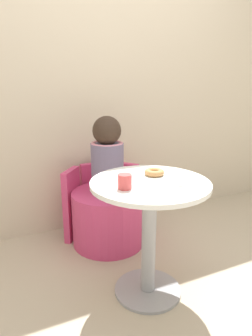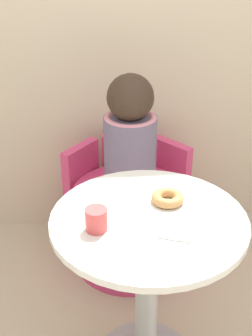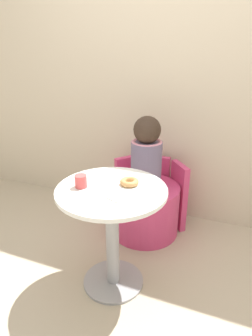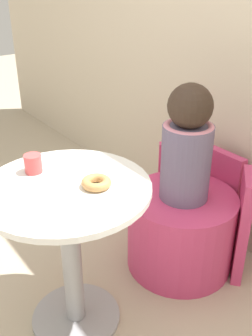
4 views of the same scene
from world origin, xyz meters
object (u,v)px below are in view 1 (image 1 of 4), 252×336
Objects in this scene: donut at (155,172)px; round_table at (149,216)px; tub_chair at (108,217)px; child_figure at (107,157)px; cup at (125,182)px.

round_table is at bearing -132.41° from donut.
tub_chair is 0.48m from child_figure.
round_table reaches higher than tub_chair.
tub_chair is 0.97× the size of child_figure.
tub_chair is 4.89× the size of donut.
cup is at bearing -104.38° from tub_chair.
donut is 1.50× the size of cup.
child_figure is (0.00, 0.64, 0.20)m from round_table.
cup is at bearing -164.56° from round_table.
child_figure reaches higher than round_table.
donut reaches higher than tub_chair.
cup is at bearing -104.38° from child_figure.
tub_chair is 7.33× the size of cup.
donut reaches higher than round_table.
round_table is 0.25m from donut.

